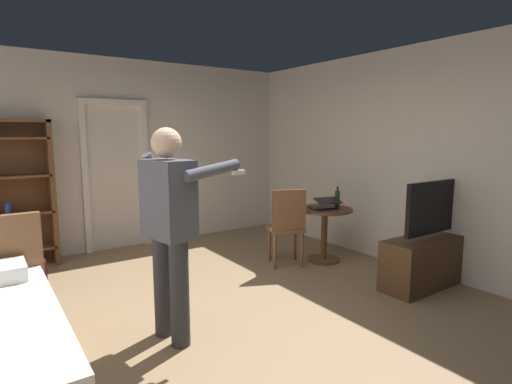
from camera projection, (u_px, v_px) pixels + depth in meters
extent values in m
plane|color=#997A56|center=(213.00, 330.00, 3.49)|extent=(6.57, 6.57, 0.00)
cube|color=silver|center=(109.00, 155.00, 5.78)|extent=(5.83, 0.12, 2.70)
cube|color=silver|center=(421.00, 159.00, 4.89)|extent=(0.12, 6.22, 2.70)
cube|color=white|center=(85.00, 180.00, 5.56)|extent=(0.08, 0.08, 2.05)
cube|color=white|center=(146.00, 176.00, 6.04)|extent=(0.08, 0.08, 2.05)
cube|color=white|center=(113.00, 102.00, 5.64)|extent=(0.93, 0.08, 0.08)
cube|color=brown|center=(52.00, 192.00, 5.18)|extent=(0.06, 0.32, 1.83)
cube|color=brown|center=(5.00, 120.00, 4.80)|extent=(0.94, 0.32, 0.04)
cube|color=brown|center=(11.00, 194.00, 5.06)|extent=(0.94, 0.02, 1.83)
cube|color=brown|center=(17.00, 250.00, 5.04)|extent=(0.88, 0.32, 0.03)
cylinder|color=#BC7334|center=(12.00, 246.00, 5.00)|extent=(0.05, 0.05, 0.08)
cube|color=brown|center=(14.00, 214.00, 4.97)|extent=(0.88, 0.32, 0.03)
cylinder|color=#3D49BF|center=(8.00, 208.00, 4.93)|extent=(0.08, 0.08, 0.13)
cube|color=brown|center=(10.00, 177.00, 4.90)|extent=(0.88, 0.32, 0.03)
cube|color=brown|center=(7.00, 138.00, 4.83)|extent=(0.88, 0.32, 0.03)
cube|color=#4C331E|center=(430.00, 260.00, 4.50)|extent=(1.29, 0.40, 0.55)
cube|color=black|center=(435.00, 207.00, 4.39)|extent=(0.98, 0.05, 0.57)
cube|color=#4780B5|center=(433.00, 206.00, 4.42)|extent=(0.92, 0.01, 0.51)
cylinder|color=brown|center=(324.00, 236.00, 5.32)|extent=(0.08, 0.08, 0.67)
cylinder|color=brown|center=(324.00, 259.00, 5.37)|extent=(0.43, 0.43, 0.03)
cylinder|color=brown|center=(325.00, 209.00, 5.27)|extent=(0.71, 0.71, 0.03)
cube|color=black|center=(323.00, 208.00, 5.25)|extent=(0.37, 0.30, 0.02)
cube|color=black|center=(328.00, 201.00, 5.12)|extent=(0.36, 0.28, 0.06)
cube|color=navy|center=(328.00, 201.00, 5.12)|extent=(0.33, 0.24, 0.04)
cylinder|color=#1D4811|center=(337.00, 200.00, 5.26)|extent=(0.06, 0.06, 0.23)
cylinder|color=#1D4811|center=(338.00, 189.00, 5.24)|extent=(0.03, 0.03, 0.06)
cylinder|color=brown|center=(295.00, 243.00, 5.37)|extent=(0.04, 0.04, 0.45)
cylinder|color=brown|center=(269.00, 244.00, 5.32)|extent=(0.04, 0.04, 0.45)
cylinder|color=brown|center=(302.00, 250.00, 5.04)|extent=(0.04, 0.04, 0.45)
cylinder|color=brown|center=(275.00, 252.00, 4.99)|extent=(0.04, 0.04, 0.45)
cube|color=brown|center=(285.00, 228.00, 5.14)|extent=(0.56, 0.56, 0.04)
cube|color=brown|center=(289.00, 210.00, 4.94)|extent=(0.40, 0.21, 0.50)
cylinder|color=#333338|center=(163.00, 285.00, 3.35)|extent=(0.15, 0.15, 0.86)
cylinder|color=#333338|center=(180.00, 293.00, 3.18)|extent=(0.15, 0.15, 0.86)
cube|color=#4C4C56|center=(168.00, 199.00, 3.16)|extent=(0.33, 0.48, 0.61)
sphere|color=#D8AD8C|center=(166.00, 143.00, 3.09)|extent=(0.23, 0.23, 0.23)
cylinder|color=#4C4C56|center=(161.00, 181.00, 3.38)|extent=(0.35, 0.15, 0.49)
cylinder|color=#4C4C56|center=(212.00, 170.00, 3.12)|extent=(0.51, 0.17, 0.15)
cube|color=white|center=(239.00, 172.00, 3.28)|extent=(0.12, 0.06, 0.04)
cube|color=#4C1919|center=(17.00, 279.00, 4.18)|extent=(0.53, 0.34, 0.36)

